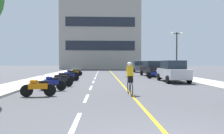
% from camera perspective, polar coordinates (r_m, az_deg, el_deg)
% --- Properties ---
extents(ground_plane, '(140.00, 140.00, 0.00)m').
position_cam_1_polar(ground_plane, '(24.98, 0.20, -2.52)').
color(ground_plane, '#47474C').
extents(curb_left, '(2.40, 72.00, 0.12)m').
position_cam_1_polar(curb_left, '(28.56, -14.71, -1.95)').
color(curb_left, '#B7B2A8').
rests_on(curb_left, ground).
extents(curb_right, '(2.40, 72.00, 0.12)m').
position_cam_1_polar(curb_right, '(29.19, 14.16, -1.87)').
color(curb_right, '#B7B2A8').
rests_on(curb_right, ground).
extents(lane_dash_0, '(0.14, 2.20, 0.01)m').
position_cam_1_polar(lane_dash_0, '(6.18, -9.80, -14.61)').
color(lane_dash_0, silver).
rests_on(lane_dash_0, ground).
extents(lane_dash_1, '(0.14, 2.20, 0.01)m').
position_cam_1_polar(lane_dash_1, '(10.06, -6.96, -8.35)').
color(lane_dash_1, silver).
rests_on(lane_dash_1, ground).
extents(lane_dash_2, '(0.14, 2.20, 0.01)m').
position_cam_1_polar(lane_dash_2, '(14.01, -5.74, -5.58)').
color(lane_dash_2, silver).
rests_on(lane_dash_2, ground).
extents(lane_dash_3, '(0.14, 2.20, 0.01)m').
position_cam_1_polar(lane_dash_3, '(17.99, -5.06, -4.04)').
color(lane_dash_3, silver).
rests_on(lane_dash_3, ground).
extents(lane_dash_4, '(0.14, 2.20, 0.01)m').
position_cam_1_polar(lane_dash_4, '(21.97, -4.63, -3.05)').
color(lane_dash_4, silver).
rests_on(lane_dash_4, ground).
extents(lane_dash_5, '(0.14, 2.20, 0.01)m').
position_cam_1_polar(lane_dash_5, '(25.96, -4.33, -2.37)').
color(lane_dash_5, silver).
rests_on(lane_dash_5, ground).
extents(lane_dash_6, '(0.14, 2.20, 0.01)m').
position_cam_1_polar(lane_dash_6, '(29.95, -4.11, -1.86)').
color(lane_dash_6, silver).
rests_on(lane_dash_6, ground).
extents(lane_dash_7, '(0.14, 2.20, 0.01)m').
position_cam_1_polar(lane_dash_7, '(33.94, -3.95, -1.48)').
color(lane_dash_7, silver).
rests_on(lane_dash_7, ground).
extents(lane_dash_8, '(0.14, 2.20, 0.01)m').
position_cam_1_polar(lane_dash_8, '(37.94, -3.81, -1.18)').
color(lane_dash_8, silver).
rests_on(lane_dash_8, ground).
extents(lane_dash_9, '(0.14, 2.20, 0.01)m').
position_cam_1_polar(lane_dash_9, '(41.93, -3.71, -0.93)').
color(lane_dash_9, silver).
rests_on(lane_dash_9, ground).
extents(lane_dash_10, '(0.14, 2.20, 0.01)m').
position_cam_1_polar(lane_dash_10, '(45.93, -3.62, -0.73)').
color(lane_dash_10, silver).
rests_on(lane_dash_10, ground).
extents(lane_dash_11, '(0.14, 2.20, 0.01)m').
position_cam_1_polar(lane_dash_11, '(49.93, -3.55, -0.56)').
color(lane_dash_11, silver).
rests_on(lane_dash_11, ground).
extents(centre_line_yellow, '(0.12, 66.00, 0.01)m').
position_cam_1_polar(centre_line_yellow, '(27.98, 0.40, -2.09)').
color(centre_line_yellow, gold).
rests_on(centre_line_yellow, ground).
extents(office_building, '(19.08, 8.23, 18.31)m').
position_cam_1_polar(office_building, '(53.47, -3.12, 9.40)').
color(office_building, '#9E998E').
rests_on(office_building, ground).
extents(street_lamp_mid, '(1.46, 0.36, 5.00)m').
position_cam_1_polar(street_lamp_mid, '(25.42, 17.13, 6.05)').
color(street_lamp_mid, black).
rests_on(street_lamp_mid, curb_right).
extents(parked_car_near, '(1.98, 4.23, 1.82)m').
position_cam_1_polar(parked_car_near, '(18.62, 16.17, -1.09)').
color(parked_car_near, black).
rests_on(parked_car_near, ground).
extents(parked_car_mid, '(2.17, 4.32, 1.82)m').
position_cam_1_polar(parked_car_mid, '(25.61, 10.64, -0.39)').
color(parked_car_mid, black).
rests_on(parked_car_mid, ground).
extents(parked_car_far, '(2.09, 4.28, 1.82)m').
position_cam_1_polar(parked_car_far, '(35.41, 7.25, 0.11)').
color(parked_car_far, black).
rests_on(parked_car_far, ground).
extents(motorcycle_1, '(1.70, 0.60, 0.92)m').
position_cam_1_polar(motorcycle_1, '(10.98, -19.39, -5.13)').
color(motorcycle_1, black).
rests_on(motorcycle_1, ground).
extents(motorcycle_2, '(1.69, 0.60, 0.92)m').
position_cam_1_polar(motorcycle_2, '(13.02, -15.90, -4.09)').
color(motorcycle_2, black).
rests_on(motorcycle_2, ground).
extents(motorcycle_3, '(1.68, 0.66, 0.92)m').
position_cam_1_polar(motorcycle_3, '(14.81, -13.84, -3.42)').
color(motorcycle_3, black).
rests_on(motorcycle_3, ground).
extents(motorcycle_4, '(1.70, 0.60, 0.92)m').
position_cam_1_polar(motorcycle_4, '(17.37, -12.97, -2.71)').
color(motorcycle_4, black).
rests_on(motorcycle_4, ground).
extents(motorcycle_5, '(1.68, 0.66, 0.92)m').
position_cam_1_polar(motorcycle_5, '(19.05, -11.46, -2.34)').
color(motorcycle_5, black).
rests_on(motorcycle_5, ground).
extents(motorcycle_6, '(1.66, 0.72, 0.92)m').
position_cam_1_polar(motorcycle_6, '(21.69, 11.68, -1.89)').
color(motorcycle_6, black).
rests_on(motorcycle_6, ground).
extents(motorcycle_7, '(1.70, 0.60, 0.92)m').
position_cam_1_polar(motorcycle_7, '(23.00, -11.13, -1.70)').
color(motorcycle_7, black).
rests_on(motorcycle_7, ground).
extents(motorcycle_8, '(1.65, 0.77, 0.92)m').
position_cam_1_polar(motorcycle_8, '(26.18, -9.82, -1.32)').
color(motorcycle_8, black).
rests_on(motorcycle_8, ground).
extents(cyclist_rider, '(0.42, 1.77, 1.71)m').
position_cam_1_polar(cyclist_rider, '(10.96, 4.87, -2.88)').
color(cyclist_rider, black).
rests_on(cyclist_rider, ground).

